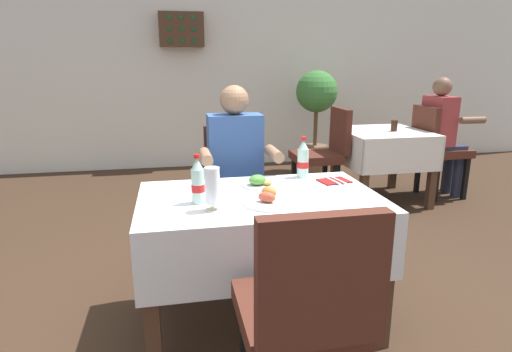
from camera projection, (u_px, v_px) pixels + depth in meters
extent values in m
plane|color=#382619|center=(234.00, 315.00, 2.43)|extent=(11.00, 11.00, 0.00)
cube|color=silver|center=(191.00, 55.00, 5.62)|extent=(11.00, 0.12, 3.01)
cube|color=white|center=(260.00, 198.00, 2.19)|extent=(1.24, 0.78, 0.02)
cube|color=white|center=(277.00, 260.00, 1.88)|extent=(1.24, 0.02, 0.32)
cube|color=white|center=(247.00, 205.00, 2.60)|extent=(1.24, 0.02, 0.32)
cube|color=white|center=(141.00, 237.00, 2.12)|extent=(0.02, 0.78, 0.32)
cube|color=white|center=(367.00, 220.00, 2.35)|extent=(0.02, 0.78, 0.32)
cube|color=#472D1E|center=(151.00, 307.00, 1.87)|extent=(0.07, 0.07, 0.71)
cube|color=#472D1E|center=(384.00, 282.00, 2.08)|extent=(0.07, 0.07, 0.71)
cube|color=#472D1E|center=(155.00, 246.00, 2.49)|extent=(0.07, 0.07, 0.71)
cube|color=#472D1E|center=(335.00, 232.00, 2.71)|extent=(0.07, 0.07, 0.71)
cube|color=#4C2319|center=(239.00, 200.00, 2.91)|extent=(0.44, 0.44, 0.08)
cube|color=#4C2319|center=(233.00, 155.00, 3.08)|extent=(0.42, 0.06, 0.44)
cube|color=black|center=(218.00, 248.00, 2.78)|extent=(0.04, 0.04, 0.45)
cube|color=black|center=(269.00, 244.00, 2.85)|extent=(0.04, 0.04, 0.45)
cube|color=black|center=(213.00, 229.00, 3.10)|extent=(0.04, 0.04, 0.45)
cube|color=black|center=(258.00, 225.00, 3.17)|extent=(0.04, 0.04, 0.45)
cube|color=#4C2319|center=(297.00, 311.00, 1.60)|extent=(0.44, 0.44, 0.08)
cube|color=#4C2319|center=(323.00, 282.00, 1.30)|extent=(0.42, 0.06, 0.44)
cube|color=black|center=(321.00, 339.00, 1.86)|extent=(0.04, 0.04, 0.45)
cube|color=black|center=(245.00, 349.00, 1.80)|extent=(0.04, 0.04, 0.45)
cylinder|color=#282D42|center=(230.00, 249.00, 2.76)|extent=(0.10, 0.10, 0.45)
cylinder|color=#282D42|center=(254.00, 247.00, 2.79)|extent=(0.10, 0.10, 0.45)
cube|color=#282D42|center=(237.00, 199.00, 2.86)|extent=(0.34, 0.36, 0.12)
cube|color=#385B9E|center=(235.00, 152.00, 2.86)|extent=(0.36, 0.20, 0.50)
sphere|color=#997051|center=(234.00, 100.00, 2.77)|extent=(0.19, 0.19, 0.19)
cylinder|color=#997051|center=(206.00, 156.00, 2.59)|extent=(0.07, 0.26, 0.07)
cylinder|color=#997051|center=(274.00, 154.00, 2.67)|extent=(0.07, 0.26, 0.07)
cylinder|color=white|center=(270.00, 203.00, 2.06)|extent=(0.26, 0.26, 0.01)
ellipsoid|color=#C14C33|center=(267.00, 197.00, 2.05)|extent=(0.10, 0.10, 0.05)
ellipsoid|color=#B77A38|center=(269.00, 192.00, 2.12)|extent=(0.10, 0.11, 0.06)
cylinder|color=white|center=(263.00, 184.00, 2.37)|extent=(0.23, 0.23, 0.01)
ellipsoid|color=#4C8E38|center=(257.00, 180.00, 2.34)|extent=(0.12, 0.11, 0.06)
ellipsoid|color=gold|center=(267.00, 182.00, 2.34)|extent=(0.06, 0.05, 0.03)
cylinder|color=white|center=(213.00, 210.00, 1.97)|extent=(0.07, 0.07, 0.01)
cylinder|color=white|center=(213.00, 206.00, 1.97)|extent=(0.02, 0.02, 0.03)
cylinder|color=white|center=(212.00, 185.00, 1.94)|extent=(0.07, 0.07, 0.17)
cylinder|color=#C68928|center=(213.00, 193.00, 1.95)|extent=(0.06, 0.06, 0.10)
cylinder|color=silver|center=(198.00, 186.00, 2.06)|extent=(0.06, 0.06, 0.17)
cylinder|color=red|center=(198.00, 188.00, 2.06)|extent=(0.06, 0.06, 0.04)
cone|color=silver|center=(197.00, 164.00, 2.03)|extent=(0.06, 0.06, 0.05)
cylinder|color=red|center=(197.00, 156.00, 2.02)|extent=(0.03, 0.03, 0.02)
cylinder|color=silver|center=(303.00, 163.00, 2.53)|extent=(0.07, 0.07, 0.17)
cylinder|color=red|center=(303.00, 165.00, 2.53)|extent=(0.07, 0.07, 0.04)
cone|color=silver|center=(303.00, 145.00, 2.50)|extent=(0.06, 0.06, 0.05)
cylinder|color=red|center=(304.00, 138.00, 2.49)|extent=(0.03, 0.03, 0.02)
cube|color=maroon|center=(334.00, 181.00, 2.45)|extent=(0.19, 0.16, 0.01)
cube|color=silver|center=(332.00, 180.00, 2.44)|extent=(0.05, 0.19, 0.01)
cube|color=silver|center=(337.00, 180.00, 2.46)|extent=(0.05, 0.19, 0.01)
cube|color=white|center=(383.00, 132.00, 4.31)|extent=(0.83, 0.87, 0.02)
cube|color=white|center=(404.00, 157.00, 3.95)|extent=(0.83, 0.02, 0.32)
cube|color=white|center=(364.00, 141.00, 4.75)|extent=(0.83, 0.02, 0.32)
cube|color=white|center=(345.00, 150.00, 4.27)|extent=(0.02, 0.87, 0.32)
cube|color=white|center=(418.00, 147.00, 4.43)|extent=(0.02, 0.87, 0.32)
cube|color=#472D1E|center=(364.00, 178.00, 3.98)|extent=(0.07, 0.07, 0.71)
cube|color=#472D1E|center=(433.00, 174.00, 4.11)|extent=(0.07, 0.07, 0.71)
cube|color=#472D1E|center=(335.00, 160.00, 4.69)|extent=(0.07, 0.07, 0.71)
cube|color=#472D1E|center=(394.00, 158.00, 4.82)|extent=(0.07, 0.07, 0.71)
cube|color=#4C2319|center=(315.00, 157.00, 4.23)|extent=(0.44, 0.44, 0.08)
cube|color=#4C2319|center=(340.00, 130.00, 4.21)|extent=(0.06, 0.42, 0.44)
cube|color=black|center=(294.00, 179.00, 4.43)|extent=(0.04, 0.04, 0.45)
cube|color=black|center=(303.00, 188.00, 4.10)|extent=(0.04, 0.04, 0.45)
cube|color=black|center=(324.00, 177.00, 4.49)|extent=(0.04, 0.04, 0.45)
cube|color=black|center=(337.00, 186.00, 4.17)|extent=(0.04, 0.04, 0.45)
cube|color=#4C2319|center=(444.00, 151.00, 4.50)|extent=(0.44, 0.44, 0.08)
cube|color=#4C2319|center=(425.00, 128.00, 4.39)|extent=(0.06, 0.42, 0.44)
cube|color=black|center=(465.00, 179.00, 4.44)|extent=(0.04, 0.04, 0.45)
cube|color=black|center=(445.00, 171.00, 4.76)|extent=(0.04, 0.04, 0.45)
cube|color=black|center=(436.00, 180.00, 4.38)|extent=(0.04, 0.04, 0.45)
cube|color=black|center=(418.00, 172.00, 4.70)|extent=(0.04, 0.04, 0.45)
cylinder|color=#282D42|center=(457.00, 177.00, 4.52)|extent=(0.10, 0.10, 0.45)
cylinder|color=#282D42|center=(448.00, 173.00, 4.67)|extent=(0.10, 0.10, 0.45)
cube|color=#282D42|center=(442.00, 150.00, 4.49)|extent=(0.36, 0.34, 0.12)
cube|color=#9E3838|center=(439.00, 121.00, 4.40)|extent=(0.20, 0.36, 0.50)
sphere|color=brown|center=(442.00, 87.00, 4.31)|extent=(0.19, 0.19, 0.19)
cylinder|color=brown|center=(473.00, 120.00, 4.23)|extent=(0.26, 0.07, 0.07)
cylinder|color=brown|center=(446.00, 115.00, 4.64)|extent=(0.26, 0.07, 0.07)
cylinder|color=black|center=(394.00, 126.00, 4.25)|extent=(0.06, 0.06, 0.11)
cylinder|color=brown|center=(314.00, 158.00, 5.62)|extent=(0.34, 0.34, 0.35)
cylinder|color=brown|center=(315.00, 127.00, 5.51)|extent=(0.05, 0.05, 0.48)
sphere|color=#387533|center=(317.00, 91.00, 5.39)|extent=(0.53, 0.53, 0.53)
cube|color=#472D1E|center=(181.00, 30.00, 5.37)|extent=(0.56, 0.20, 0.42)
cylinder|color=#193D1E|center=(170.00, 41.00, 5.34)|extent=(0.06, 0.14, 0.06)
cylinder|color=#193D1E|center=(182.00, 41.00, 5.37)|extent=(0.06, 0.14, 0.06)
cylinder|color=#193D1E|center=(194.00, 41.00, 5.40)|extent=(0.06, 0.14, 0.06)
cylinder|color=#193D1E|center=(169.00, 29.00, 5.31)|extent=(0.06, 0.14, 0.06)
cylinder|color=#193D1E|center=(181.00, 29.00, 5.34)|extent=(0.06, 0.14, 0.06)
cylinder|color=#193D1E|center=(193.00, 29.00, 5.36)|extent=(0.06, 0.14, 0.06)
cylinder|color=#193D1E|center=(169.00, 17.00, 5.27)|extent=(0.06, 0.14, 0.06)
cylinder|color=#193D1E|center=(181.00, 18.00, 5.30)|extent=(0.06, 0.14, 0.06)
cylinder|color=#193D1E|center=(193.00, 18.00, 5.33)|extent=(0.06, 0.14, 0.06)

